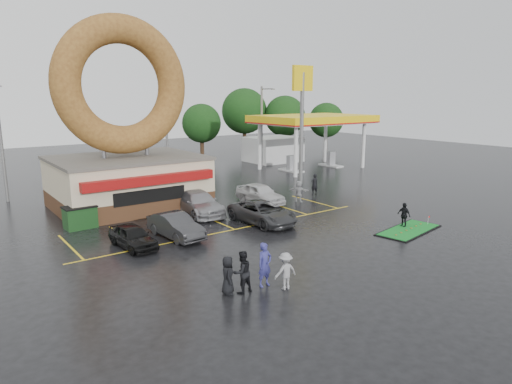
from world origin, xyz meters
TOP-DOWN VIEW (x-y plane):
  - ground at (0.00, 0.00)m, footprint 120.00×120.00m
  - donut_shop at (-3.00, 12.97)m, footprint 10.20×8.70m
  - gas_station at (20.00, 20.94)m, footprint 12.30×13.65m
  - shell_sign at (13.00, 12.00)m, footprint 2.20×0.36m
  - streetlight_left at (-10.00, 19.92)m, footprint 0.40×2.21m
  - streetlight_mid at (4.00, 20.92)m, footprint 0.40×2.21m
  - streetlight_right at (16.00, 21.92)m, footprint 0.40×2.21m
  - tree_far_a at (26.00, 30.00)m, footprint 5.60×5.60m
  - tree_far_b at (32.00, 28.00)m, footprint 4.90×4.90m
  - tree_far_c at (22.00, 34.00)m, footprint 6.30×6.30m
  - tree_far_d at (14.00, 32.00)m, footprint 4.90×4.90m
  - car_black at (-6.28, 3.82)m, footprint 1.79×3.76m
  - car_dgrey at (-3.63, 4.07)m, footprint 1.87×4.37m
  - car_silver at (0.07, 8.00)m, footprint 2.74×5.55m
  - car_grey at (2.20, 3.53)m, footprint 2.60×5.18m
  - car_white at (5.36, 8.00)m, footprint 1.96×4.53m
  - person_blue at (-3.61, -4.36)m, footprint 0.73×0.50m
  - person_blackjkt at (-4.78, -4.36)m, footprint 0.91×0.72m
  - person_hoodie at (-3.11, -5.15)m, footprint 1.09×0.70m
  - person_bystander at (-5.33, -4.11)m, footprint 0.80×0.94m
  - person_cameraman at (8.71, -2.38)m, footprint 0.40×0.92m
  - person_walker_near at (8.00, 6.61)m, footprint 1.36×1.49m
  - person_walker_far at (10.80, 7.83)m, footprint 0.69×0.50m
  - dumpster at (-7.50, 9.31)m, footprint 1.86×1.29m
  - putting_green at (8.38, -3.04)m, footprint 5.01×2.80m

SIDE VIEW (x-z plane):
  - ground at x=0.00m, z-range 0.00..0.00m
  - putting_green at x=8.38m, z-range -0.26..0.33m
  - car_black at x=-6.28m, z-range 0.00..1.24m
  - dumpster at x=-7.50m, z-range 0.00..1.30m
  - car_dgrey at x=-3.63m, z-range 0.00..1.40m
  - car_grey at x=2.20m, z-range 0.00..1.41m
  - car_white at x=5.36m, z-range 0.00..1.52m
  - car_silver at x=0.07m, z-range 0.00..1.55m
  - person_cameraman at x=8.71m, z-range 0.00..1.56m
  - person_hoodie at x=-3.11m, z-range 0.00..1.61m
  - person_bystander at x=-5.33m, z-range 0.00..1.62m
  - person_walker_near at x=8.00m, z-range 0.00..1.66m
  - person_walker_far at x=10.80m, z-range 0.00..1.75m
  - person_blackjkt at x=-4.78m, z-range 0.00..1.80m
  - person_blue at x=-3.61m, z-range 0.00..1.92m
  - gas_station at x=20.00m, z-range 0.75..6.65m
  - donut_shop at x=-3.00m, z-range -2.29..11.21m
  - tree_far_b at x=32.00m, z-range 1.03..8.03m
  - tree_far_d at x=14.00m, z-range 1.03..8.03m
  - streetlight_left at x=-10.00m, z-range 0.28..9.28m
  - streetlight_mid at x=4.00m, z-range 0.28..9.28m
  - streetlight_right at x=16.00m, z-range 0.28..9.28m
  - tree_far_a at x=26.00m, z-range 1.18..9.18m
  - tree_far_c at x=22.00m, z-range 1.34..10.34m
  - shell_sign at x=13.00m, z-range 2.08..12.68m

